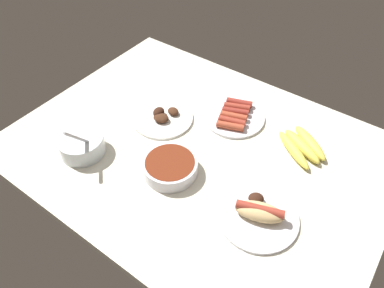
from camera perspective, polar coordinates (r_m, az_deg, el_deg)
The scene contains 7 objects.
ground_plane at distance 121.10cm, azimuth 1.02°, elevation -1.14°, with size 120.00×90.00×3.00cm, color silver.
plate_grilled_meat at distance 130.07cm, azimuth -4.61°, elevation 4.20°, with size 21.55×21.55×4.11cm.
plate_sausages at distance 130.66cm, azimuth 6.63°, elevation 4.40°, with size 21.56×21.56×3.42cm.
banana_bunch at distance 123.68cm, azimuth 16.86°, elevation -0.30°, with size 19.24×18.68×3.41cm.
bowl_coleslaw at distance 121.74cm, azimuth -16.90°, elevation -0.01°, with size 14.61×14.61×15.80cm.
bowl_chili at distance 111.39cm, azimuth -3.44°, elevation -3.52°, with size 16.84×16.84×4.75cm.
plate_hotdog_assembled at distance 103.43cm, azimuth 10.39°, elevation -10.68°, with size 22.44×22.44×5.61cm.
Camera 1 is at (46.87, -68.35, 86.80)cm, focal length 34.09 mm.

